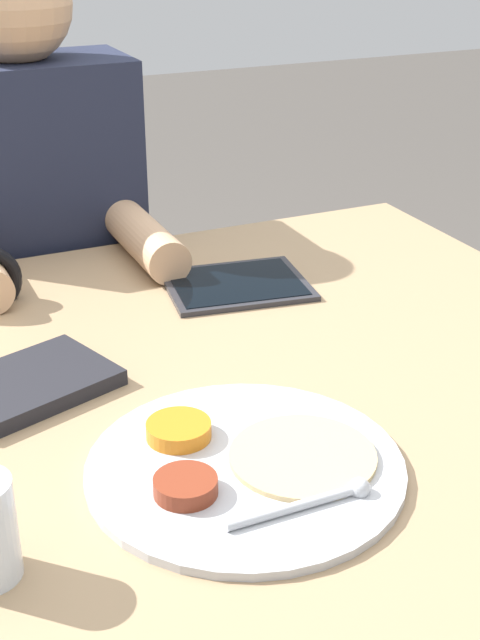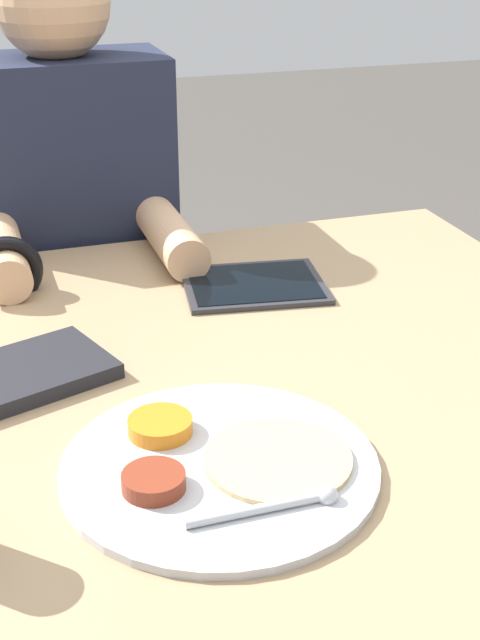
{
  "view_description": "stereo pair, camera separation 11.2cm",
  "coord_description": "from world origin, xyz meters",
  "views": [
    {
      "loc": [
        -0.41,
        -0.9,
        1.3
      ],
      "look_at": [
        0.01,
        0.02,
        0.82
      ],
      "focal_mm": 50.0,
      "sensor_mm": 36.0,
      "label": 1
    },
    {
      "loc": [
        -0.3,
        -0.94,
        1.3
      ],
      "look_at": [
        0.01,
        0.02,
        0.82
      ],
      "focal_mm": 50.0,
      "sensor_mm": 36.0,
      "label": 2
    }
  ],
  "objects": [
    {
      "name": "dining_table",
      "position": [
        0.0,
        0.0,
        0.38
      ],
      "size": [
        1.09,
        1.01,
        0.76
      ],
      "color": "#9E7F5B",
      "rests_on": "ground_plane"
    },
    {
      "name": "red_notebook",
      "position": [
        -0.25,
        0.06,
        0.76
      ],
      "size": [
        0.23,
        0.19,
        0.02
      ],
      "color": "silver",
      "rests_on": "dining_table"
    },
    {
      "name": "tablet_device",
      "position": [
        0.11,
        0.25,
        0.76
      ],
      "size": [
        0.24,
        0.2,
        0.01
      ],
      "color": "#28282D",
      "rests_on": "dining_table"
    },
    {
      "name": "thali_tray",
      "position": [
        -0.08,
        -0.2,
        0.76
      ],
      "size": [
        0.33,
        0.33,
        0.03
      ],
      "color": "#B7BABF",
      "rests_on": "dining_table"
    },
    {
      "name": "person_diner",
      "position": [
        -0.12,
        0.62,
        0.59
      ],
      "size": [
        0.37,
        0.44,
        1.24
      ],
      "color": "black",
      "rests_on": "ground_plane"
    }
  ]
}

